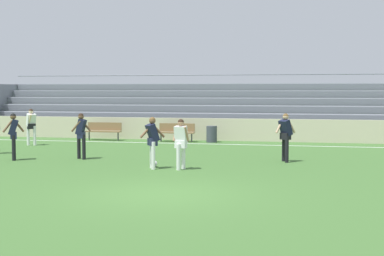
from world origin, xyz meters
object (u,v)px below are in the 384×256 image
at_px(trash_bin, 212,134).
at_px(player_dark_deep_cover, 81,132).
at_px(player_dark_pressing_high, 13,132).
at_px(player_white_on_ball, 31,124).
at_px(bleacher_stand, 224,108).
at_px(player_dark_challenging, 152,138).
at_px(bench_centre_sideline, 177,131).
at_px(bench_far_left, 104,129).
at_px(player_white_wide_left, 181,140).
at_px(player_dark_wide_right, 285,133).
at_px(soccer_ball, 154,164).

relative_size(trash_bin, player_dark_deep_cover, 0.47).
xyz_separation_m(player_dark_pressing_high, player_white_on_ball, (-2.01, 5.02, -0.01)).
relative_size(bleacher_stand, player_dark_challenging, 16.41).
distance_m(bench_centre_sideline, bench_far_left, 3.80).
relative_size(bench_far_left, player_dark_deep_cover, 1.06).
distance_m(player_white_wide_left, player_dark_pressing_high, 6.56).
xyz_separation_m(player_white_wide_left, player_dark_deep_cover, (-4.20, 1.82, 0.06)).
bearing_deg(bench_far_left, player_dark_wide_right, -35.31).
bearing_deg(trash_bin, bleacher_stand, 90.08).
xyz_separation_m(bleacher_stand, player_white_on_ball, (-7.88, -7.20, -0.55)).
height_order(bleacher_stand, soccer_ball, bleacher_stand).
height_order(player_dark_challenging, player_dark_pressing_high, player_dark_pressing_high).
relative_size(player_dark_challenging, player_dark_pressing_high, 0.98).
bearing_deg(player_dark_pressing_high, player_white_on_ball, 111.85).
height_order(bench_far_left, player_white_wide_left, player_white_wide_left).
bearing_deg(player_dark_challenging, bench_far_left, 119.53).
relative_size(bench_centre_sideline, soccer_ball, 8.18).
distance_m(bench_centre_sideline, player_dark_deep_cover, 7.64).
xyz_separation_m(player_dark_pressing_high, soccer_ball, (5.47, -0.63, -0.91)).
height_order(bleacher_stand, player_dark_pressing_high, bleacher_stand).
bearing_deg(trash_bin, player_dark_challenging, -92.08).
height_order(player_dark_wide_right, player_white_on_ball, player_dark_wide_right).
relative_size(bench_centre_sideline, player_dark_wide_right, 1.04).
bearing_deg(bench_centre_sideline, player_white_wide_left, -75.61).
relative_size(bleacher_stand, player_white_wide_left, 17.00).
relative_size(bench_far_left, trash_bin, 2.25).
relative_size(player_dark_pressing_high, player_dark_wide_right, 0.99).
relative_size(player_white_wide_left, soccer_ball, 7.38).
bearing_deg(player_white_on_ball, trash_bin, 22.02).
bearing_deg(player_dark_deep_cover, player_dark_pressing_high, -160.81).
height_order(bench_far_left, player_dark_challenging, player_dark_challenging).
xyz_separation_m(player_white_wide_left, player_white_on_ball, (-8.49, 6.05, 0.05)).
relative_size(player_dark_wide_right, player_dark_deep_cover, 1.01).
bearing_deg(bench_far_left, trash_bin, 0.19).
distance_m(bench_far_left, player_white_on_ball, 3.96).
height_order(player_dark_pressing_high, player_white_on_ball, player_dark_pressing_high).
xyz_separation_m(bench_centre_sideline, player_dark_deep_cover, (-1.83, -7.40, 0.47)).
bearing_deg(bench_far_left, player_white_wide_left, -56.21).
distance_m(trash_bin, soccer_ball, 8.86).
xyz_separation_m(player_dark_wide_right, player_white_on_ball, (-11.70, 3.47, -0.03)).
bearing_deg(player_white_on_ball, player_white_wide_left, -35.44).
bearing_deg(bench_far_left, player_dark_deep_cover, -75.09).
distance_m(bleacher_stand, player_dark_challenging, 13.27).
height_order(trash_bin, player_dark_pressing_high, player_dark_pressing_high).
height_order(bench_far_left, player_dark_pressing_high, player_dark_pressing_high).
bearing_deg(player_dark_pressing_high, trash_bin, 54.41).
bearing_deg(soccer_ball, player_dark_wide_right, 27.40).
height_order(player_white_on_ball, soccer_ball, player_white_on_ball).
relative_size(player_dark_wide_right, soccer_ball, 7.84).
bearing_deg(trash_bin, player_dark_wide_right, -60.23).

